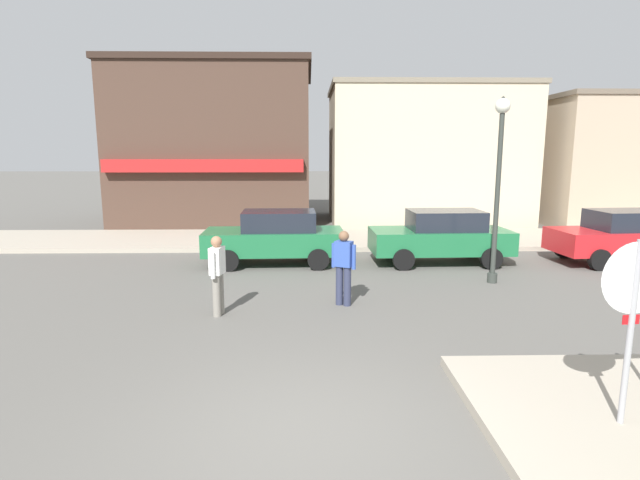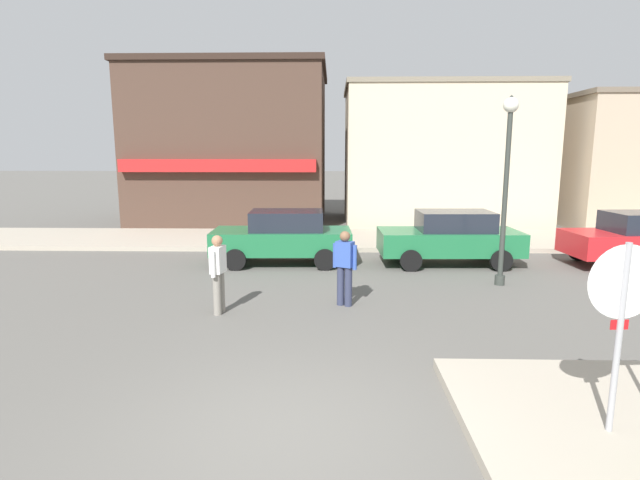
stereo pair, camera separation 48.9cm
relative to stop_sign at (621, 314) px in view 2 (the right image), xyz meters
The scene contains 10 objects.
ground_plane 3.96m from the stop_sign, behind, with size 160.00×160.00×0.00m, color #5B5954.
kerb_far 13.33m from the stop_sign, 106.03° to the left, with size 80.00×4.00×0.15m, color #A89E8C.
stop_sign is the anchor object (origin of this frame).
lamp_post 7.03m from the stop_sign, 81.64° to the left, with size 0.36×0.36×4.54m.
parked_car_nearest 10.16m from the stop_sign, 116.82° to the left, with size 4.06×1.98×1.56m.
parked_car_second 9.10m from the stop_sign, 88.29° to the left, with size 4.05×1.97×1.56m.
pedestrian_crossing_near 5.82m from the stop_sign, 119.72° to the left, with size 0.53×0.36×1.61m.
pedestrian_crossing_far 7.03m from the stop_sign, 140.75° to the left, with size 0.29×0.56×1.61m.
building_corner_shop 19.94m from the stop_sign, 112.90° to the left, with size 8.50×7.57×6.97m.
building_storefront_left_near 18.53m from the stop_sign, 84.38° to the left, with size 8.84×5.94×6.18m.
Camera 2 is at (0.55, -5.31, 3.24)m, focal length 28.00 mm.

